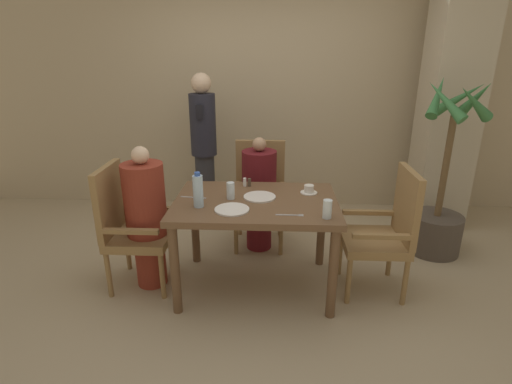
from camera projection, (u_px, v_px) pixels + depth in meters
The scene contains 21 objects.
ground_plane at pixel (256, 285), 3.30m from camera, with size 16.00×16.00×0.00m, color tan.
wall_back at pixel (263, 89), 4.59m from camera, with size 8.00×0.06×2.80m.
pillar_stone at pixel (451, 99), 4.06m from camera, with size 0.51×0.51×2.70m.
dining_table at pixel (256, 212), 3.08m from camera, with size 1.24×0.87×0.75m.
chair_left_side at pixel (129, 224), 3.16m from camera, with size 0.49×0.48×1.00m.
diner_in_left_chair at pixel (146, 217), 3.13m from camera, with size 0.32×0.32×1.16m.
chair_far_side at pixel (260, 191), 3.89m from camera, with size 0.48×0.49×1.00m.
diner_in_far_chair at pixel (259, 193), 3.74m from camera, with size 0.32×0.32×1.09m.
chair_right_side at pixel (386, 229), 3.07m from camera, with size 0.49×0.48×1.00m.
standing_host at pixel (204, 145), 4.29m from camera, with size 0.27×0.31×1.61m.
potted_palm at pixel (439, 207), 3.70m from camera, with size 0.58×0.59×1.64m.
plate_main_left at pixel (260, 197), 3.09m from camera, with size 0.25×0.25×0.01m.
plate_main_right at pixel (232, 209), 2.85m from camera, with size 0.25×0.25×0.01m.
teacup_with_saucer at pixel (309, 190), 3.18m from camera, with size 0.13×0.13×0.07m.
water_bottle at pixel (198, 191), 2.88m from camera, with size 0.07×0.07×0.26m.
glass_tall_near at pixel (231, 191), 3.05m from camera, with size 0.06×0.06×0.13m.
glass_tall_mid at pixel (327, 209), 2.70m from camera, with size 0.06×0.06×0.13m.
salt_shaker at pixel (245, 182), 3.34m from camera, with size 0.03×0.03×0.07m.
pepper_shaker at pixel (249, 182), 3.34m from camera, with size 0.03×0.03×0.07m.
fork_beside_plate at pixel (293, 215), 2.77m from camera, with size 0.19×0.02×0.00m.
knife_beside_plate at pixel (195, 197), 3.09m from camera, with size 0.20×0.04×0.00m.
Camera 1 is at (0.13, -2.84, 1.85)m, focal length 28.00 mm.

